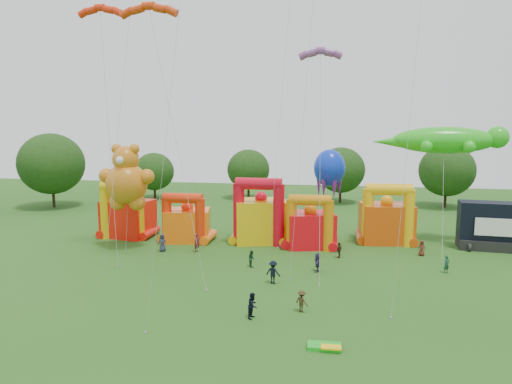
% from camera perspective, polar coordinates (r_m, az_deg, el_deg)
% --- Properties ---
extents(ground, '(160.00, 160.00, 0.00)m').
position_cam_1_polar(ground, '(27.27, -6.86, -20.55)').
color(ground, '#245317').
rests_on(ground, ground).
extents(tree_ring, '(125.41, 127.53, 12.07)m').
position_cam_1_polar(tree_ring, '(25.81, -9.27, -7.26)').
color(tree_ring, '#352314').
rests_on(tree_ring, ground).
extents(bouncy_castle_0, '(6.04, 5.18, 6.82)m').
position_cam_1_polar(bouncy_castle_0, '(56.56, -15.81, -2.83)').
color(bouncy_castle_0, red).
rests_on(bouncy_castle_0, ground).
extents(bouncy_castle_1, '(5.65, 4.86, 5.76)m').
position_cam_1_polar(bouncy_castle_1, '(53.00, -8.64, -3.77)').
color(bouncy_castle_1, '#FF650D').
rests_on(bouncy_castle_1, ground).
extents(bouncy_castle_2, '(6.68, 5.85, 7.54)m').
position_cam_1_polar(bouncy_castle_2, '(51.83, 0.57, -3.22)').
color(bouncy_castle_2, '#E4B10C').
rests_on(bouncy_castle_2, ground).
extents(bouncy_castle_3, '(5.81, 5.07, 5.98)m').
position_cam_1_polar(bouncy_castle_3, '(50.09, 6.78, -4.34)').
color(bouncy_castle_3, red).
rests_on(bouncy_castle_3, ground).
extents(bouncy_castle_4, '(6.10, 5.12, 6.92)m').
position_cam_1_polar(bouncy_castle_4, '(53.80, 15.99, -3.36)').
color(bouncy_castle_4, '#D4460B').
rests_on(bouncy_castle_4, ground).
extents(stage_trailer, '(8.21, 3.70, 5.14)m').
position_cam_1_polar(stage_trailer, '(55.32, 28.05, -3.85)').
color(stage_trailer, black).
rests_on(stage_trailer, ground).
extents(teddy_bear_kite, '(6.18, 4.38, 11.41)m').
position_cam_1_polar(teddy_bear_kite, '(50.35, -15.87, 1.40)').
color(teddy_bear_kite, orange).
rests_on(teddy_bear_kite, ground).
extents(gecko_kite, '(14.56, 11.30, 13.23)m').
position_cam_1_polar(gecko_kite, '(53.01, 22.41, 2.39)').
color(gecko_kite, green).
rests_on(gecko_kite, ground).
extents(octopus_kite, '(7.28, 8.89, 10.54)m').
position_cam_1_polar(octopus_kite, '(52.92, 6.87, -1.76)').
color(octopus_kite, '#0D30CC').
rests_on(octopus_kite, ground).
extents(parafoil_kites, '(25.66, 12.27, 25.67)m').
position_cam_1_polar(parafoil_kites, '(41.02, -10.73, 6.42)').
color(parafoil_kites, red).
rests_on(parafoil_kites, ground).
extents(diamond_kites, '(26.88, 22.56, 35.80)m').
position_cam_1_polar(diamond_kites, '(38.72, -0.70, 12.28)').
color(diamond_kites, red).
rests_on(diamond_kites, ground).
extents(folded_kite_bundle, '(2.03, 1.15, 0.31)m').
position_cam_1_polar(folded_kite_bundle, '(28.86, 8.63, -18.56)').
color(folded_kite_bundle, green).
rests_on(folded_kite_bundle, ground).
extents(spectator_0, '(0.96, 0.66, 1.88)m').
position_cam_1_polar(spectator_0, '(49.33, -11.63, -6.24)').
color(spectator_0, '#282E43').
rests_on(spectator_0, ground).
extents(spectator_1, '(0.77, 0.85, 1.96)m').
position_cam_1_polar(spectator_1, '(48.60, -7.40, -6.31)').
color(spectator_1, '#5B1A21').
rests_on(spectator_1, ground).
extents(spectator_2, '(0.87, 0.95, 1.58)m').
position_cam_1_polar(spectator_2, '(43.28, -0.54, -8.32)').
color(spectator_2, '#183D23').
rests_on(spectator_2, ground).
extents(spectator_3, '(1.44, 1.09, 1.97)m').
position_cam_1_polar(spectator_3, '(38.81, 2.16, -9.99)').
color(spectator_3, black).
rests_on(spectator_3, ground).
extents(spectator_4, '(0.78, 1.01, 1.60)m').
position_cam_1_polar(spectator_4, '(46.85, 10.36, -7.16)').
color(spectator_4, '#382716').
rests_on(spectator_4, ground).
extents(spectator_5, '(0.68, 1.64, 1.72)m').
position_cam_1_polar(spectator_5, '(42.24, 7.68, -8.72)').
color(spectator_5, '#2B2B47').
rests_on(spectator_5, ground).
extents(spectator_6, '(0.88, 0.70, 1.59)m').
position_cam_1_polar(spectator_6, '(49.80, 20.00, -6.61)').
color(spectator_6, '#5A2619').
rests_on(spectator_6, ground).
extents(spectator_7, '(0.71, 0.65, 1.62)m').
position_cam_1_polar(spectator_7, '(44.90, 22.73, -8.33)').
color(spectator_7, '#1B432F').
rests_on(spectator_7, ground).
extents(spectator_8, '(0.86, 1.01, 1.81)m').
position_cam_1_polar(spectator_8, '(32.27, -0.40, -13.99)').
color(spectator_8, black).
rests_on(spectator_8, ground).
extents(spectator_9, '(1.18, 1.07, 1.59)m').
position_cam_1_polar(spectator_9, '(33.44, 5.74, -13.43)').
color(spectator_9, '#372B16').
rests_on(spectator_9, ground).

